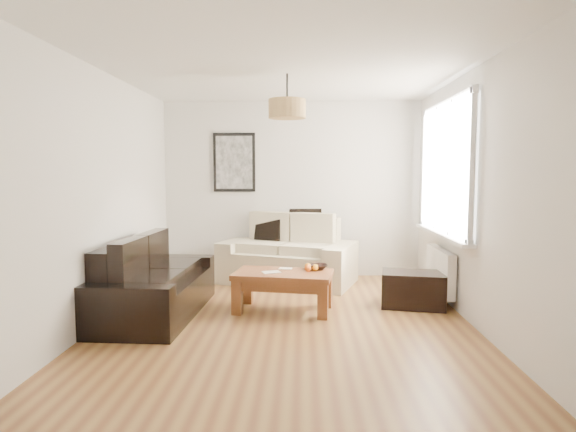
{
  "coord_description": "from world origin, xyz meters",
  "views": [
    {
      "loc": [
        0.17,
        -4.89,
        1.55
      ],
      "look_at": [
        0.0,
        0.6,
        1.05
      ],
      "focal_mm": 29.81,
      "sensor_mm": 36.0,
      "label": 1
    }
  ],
  "objects_px": {
    "loveseat_cream": "(288,251)",
    "ottoman": "(413,289)",
    "coffee_table": "(283,291)",
    "sofa_leather": "(156,279)"
  },
  "relations": [
    {
      "from": "loveseat_cream",
      "to": "ottoman",
      "type": "bearing_deg",
      "value": -19.95
    },
    {
      "from": "coffee_table",
      "to": "ottoman",
      "type": "bearing_deg",
      "value": 8.19
    },
    {
      "from": "loveseat_cream",
      "to": "sofa_leather",
      "type": "bearing_deg",
      "value": -112.18
    },
    {
      "from": "loveseat_cream",
      "to": "sofa_leather",
      "type": "xyz_separation_m",
      "value": [
        -1.39,
        -1.6,
        -0.06
      ]
    },
    {
      "from": "sofa_leather",
      "to": "coffee_table",
      "type": "bearing_deg",
      "value": -80.38
    },
    {
      "from": "coffee_table",
      "to": "sofa_leather",
      "type": "bearing_deg",
      "value": -172.51
    },
    {
      "from": "ottoman",
      "to": "loveseat_cream",
      "type": "bearing_deg",
      "value": 141.22
    },
    {
      "from": "coffee_table",
      "to": "loveseat_cream",
      "type": "bearing_deg",
      "value": 89.85
    },
    {
      "from": "sofa_leather",
      "to": "ottoman",
      "type": "bearing_deg",
      "value": -80.02
    },
    {
      "from": "loveseat_cream",
      "to": "sofa_leather",
      "type": "distance_m",
      "value": 2.12
    }
  ]
}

